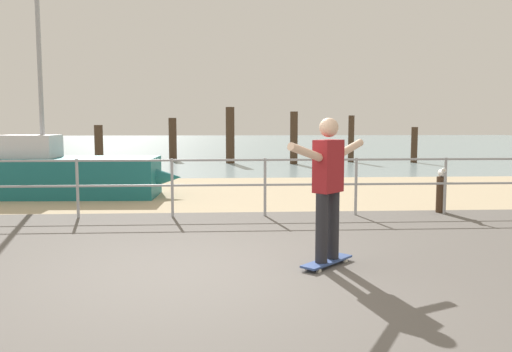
{
  "coord_description": "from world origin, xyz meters",
  "views": [
    {
      "loc": [
        0.28,
        -5.63,
        1.69
      ],
      "look_at": [
        0.73,
        2.0,
        0.9
      ],
      "focal_mm": 36.94,
      "sensor_mm": 36.0,
      "label": 1
    }
  ],
  "objects_px": {
    "sailboat": "(65,174)",
    "skateboard": "(327,262)",
    "bollard_short": "(441,195)",
    "seagull": "(442,173)",
    "skateboarder": "(328,181)"
  },
  "relations": [
    {
      "from": "skateboard",
      "to": "skateboarder",
      "type": "height_order",
      "value": "skateboarder"
    },
    {
      "from": "skateboarder",
      "to": "bollard_short",
      "type": "height_order",
      "value": "skateboarder"
    },
    {
      "from": "skateboarder",
      "to": "bollard_short",
      "type": "relative_size",
      "value": 2.41
    },
    {
      "from": "sailboat",
      "to": "skateboard",
      "type": "xyz_separation_m",
      "value": [
        4.75,
        -5.98,
        -0.45
      ]
    },
    {
      "from": "sailboat",
      "to": "skateboard",
      "type": "distance_m",
      "value": 7.65
    },
    {
      "from": "skateboarder",
      "to": "bollard_short",
      "type": "bearing_deg",
      "value": 51.11
    },
    {
      "from": "skateboard",
      "to": "seagull",
      "type": "relative_size",
      "value": 1.47
    },
    {
      "from": "sailboat",
      "to": "skateboarder",
      "type": "distance_m",
      "value": 7.66
    },
    {
      "from": "skateboard",
      "to": "bollard_short",
      "type": "xyz_separation_m",
      "value": [
        2.8,
        3.47,
        0.27
      ]
    },
    {
      "from": "bollard_short",
      "to": "seagull",
      "type": "relative_size",
      "value": 1.42
    },
    {
      "from": "sailboat",
      "to": "skateboard",
      "type": "bearing_deg",
      "value": -51.54
    },
    {
      "from": "skateboard",
      "to": "seagull",
      "type": "distance_m",
      "value": 4.5
    },
    {
      "from": "sailboat",
      "to": "skateboarder",
      "type": "xyz_separation_m",
      "value": [
        4.75,
        -5.98,
        0.5
      ]
    },
    {
      "from": "sailboat",
      "to": "seagull",
      "type": "distance_m",
      "value": 7.97
    },
    {
      "from": "bollard_short",
      "to": "seagull",
      "type": "xyz_separation_m",
      "value": [
        -0.0,
        -0.02,
        0.42
      ]
    }
  ]
}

